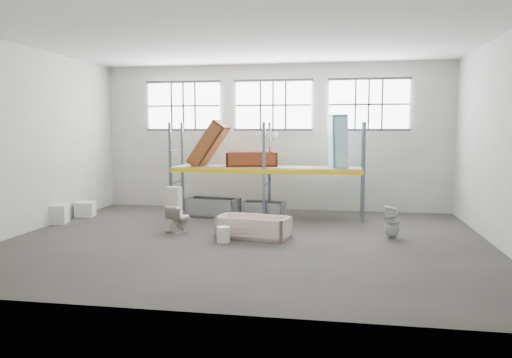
% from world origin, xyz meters
% --- Properties ---
extents(floor, '(12.00, 10.00, 0.10)m').
position_xyz_m(floor, '(0.00, 0.00, -0.05)').
color(floor, '#45403A').
rests_on(floor, ground).
extents(ceiling, '(12.00, 10.00, 0.10)m').
position_xyz_m(ceiling, '(0.00, 0.00, 5.05)').
color(ceiling, silver).
rests_on(ceiling, ground).
extents(wall_back, '(12.00, 0.10, 5.00)m').
position_xyz_m(wall_back, '(0.00, 5.05, 2.50)').
color(wall_back, '#ACAAA0').
rests_on(wall_back, ground).
extents(wall_front, '(12.00, 0.10, 5.00)m').
position_xyz_m(wall_front, '(0.00, -5.05, 2.50)').
color(wall_front, '#9C9A90').
rests_on(wall_front, ground).
extents(wall_left, '(0.10, 10.00, 5.00)m').
position_xyz_m(wall_left, '(-6.05, 0.00, 2.50)').
color(wall_left, beige).
rests_on(wall_left, ground).
extents(wall_right, '(0.10, 10.00, 5.00)m').
position_xyz_m(wall_right, '(6.05, 0.00, 2.50)').
color(wall_right, '#ABA99E').
rests_on(wall_right, ground).
extents(window_left, '(2.60, 0.04, 1.60)m').
position_xyz_m(window_left, '(-3.20, 4.94, 3.60)').
color(window_left, white).
rests_on(window_left, wall_back).
extents(window_mid, '(2.60, 0.04, 1.60)m').
position_xyz_m(window_mid, '(0.00, 4.94, 3.60)').
color(window_mid, white).
rests_on(window_mid, wall_back).
extents(window_right, '(2.60, 0.04, 1.60)m').
position_xyz_m(window_right, '(3.20, 4.94, 3.60)').
color(window_right, white).
rests_on(window_right, wall_back).
extents(rack_upright_la, '(0.08, 0.08, 3.00)m').
position_xyz_m(rack_upright_la, '(-3.00, 2.90, 1.50)').
color(rack_upright_la, slate).
rests_on(rack_upright_la, floor).
extents(rack_upright_lb, '(0.08, 0.08, 3.00)m').
position_xyz_m(rack_upright_lb, '(-3.00, 4.10, 1.50)').
color(rack_upright_lb, slate).
rests_on(rack_upright_lb, floor).
extents(rack_upright_ma, '(0.08, 0.08, 3.00)m').
position_xyz_m(rack_upright_ma, '(0.00, 2.90, 1.50)').
color(rack_upright_ma, slate).
rests_on(rack_upright_ma, floor).
extents(rack_upright_mb, '(0.08, 0.08, 3.00)m').
position_xyz_m(rack_upright_mb, '(0.00, 4.10, 1.50)').
color(rack_upright_mb, slate).
rests_on(rack_upright_mb, floor).
extents(rack_upright_ra, '(0.08, 0.08, 3.00)m').
position_xyz_m(rack_upright_ra, '(3.00, 2.90, 1.50)').
color(rack_upright_ra, slate).
rests_on(rack_upright_ra, floor).
extents(rack_upright_rb, '(0.08, 0.08, 3.00)m').
position_xyz_m(rack_upright_rb, '(3.00, 4.10, 1.50)').
color(rack_upright_rb, slate).
rests_on(rack_upright_rb, floor).
extents(rack_beam_front, '(6.00, 0.10, 0.14)m').
position_xyz_m(rack_beam_front, '(0.00, 2.90, 1.50)').
color(rack_beam_front, yellow).
rests_on(rack_beam_front, floor).
extents(rack_beam_back, '(6.00, 0.10, 0.14)m').
position_xyz_m(rack_beam_back, '(0.00, 4.10, 1.50)').
color(rack_beam_back, yellow).
rests_on(rack_beam_back, floor).
extents(shelf_deck, '(5.90, 1.10, 0.03)m').
position_xyz_m(shelf_deck, '(0.00, 3.50, 1.58)').
color(shelf_deck, gray).
rests_on(shelf_deck, floor).
extents(wet_patch, '(1.80, 1.80, 0.00)m').
position_xyz_m(wet_patch, '(0.00, 2.70, 0.00)').
color(wet_patch, black).
rests_on(wet_patch, floor).
extents(bathtub_beige, '(1.97, 1.19, 0.54)m').
position_xyz_m(bathtub_beige, '(0.13, 0.37, 0.27)').
color(bathtub_beige, beige).
rests_on(bathtub_beige, floor).
extents(cistern_spare, '(0.40, 0.20, 0.37)m').
position_xyz_m(cistern_spare, '(0.92, 0.55, 0.28)').
color(cistern_spare, beige).
rests_on(cistern_spare, bathtub_beige).
extents(sink_in_tub, '(0.59, 0.59, 0.16)m').
position_xyz_m(sink_in_tub, '(0.38, 0.55, 0.16)').
color(sink_in_tub, '#C1B2A6').
rests_on(sink_in_tub, bathtub_beige).
extents(toilet_beige, '(0.64, 0.83, 0.75)m').
position_xyz_m(toilet_beige, '(-1.96, 0.63, 0.38)').
color(toilet_beige, beige).
rests_on(toilet_beige, floor).
extents(cistern_tall, '(0.43, 0.31, 1.22)m').
position_xyz_m(cistern_tall, '(-2.16, 0.78, 0.61)').
color(cistern_tall, beige).
rests_on(cistern_tall, floor).
extents(toilet_white, '(0.41, 0.40, 0.85)m').
position_xyz_m(toilet_white, '(3.65, 0.82, 0.42)').
color(toilet_white, silver).
rests_on(toilet_white, floor).
extents(steel_tub_left, '(1.75, 1.06, 0.60)m').
position_xyz_m(steel_tub_left, '(-1.67, 3.11, 0.30)').
color(steel_tub_left, '#989CA0').
rests_on(steel_tub_left, floor).
extents(steel_tub_right, '(1.41, 0.82, 0.49)m').
position_xyz_m(steel_tub_right, '(-0.07, 3.35, 0.24)').
color(steel_tub_right, '#A7AAAF').
rests_on(steel_tub_right, floor).
extents(rust_tub_flat, '(1.77, 1.13, 0.46)m').
position_xyz_m(rust_tub_flat, '(-0.52, 3.59, 1.82)').
color(rust_tub_flat, '#96371F').
rests_on(rust_tub_flat, shelf_deck).
extents(rust_tub_tilted, '(1.35, 0.85, 1.58)m').
position_xyz_m(rust_tub_tilted, '(-1.88, 3.40, 2.29)').
color(rust_tub_tilted, '#97552A').
rests_on(rust_tub_tilted, shelf_deck).
extents(sink_on_shelf, '(0.86, 0.77, 0.63)m').
position_xyz_m(sink_on_shelf, '(0.02, 3.34, 2.09)').
color(sink_on_shelf, white).
rests_on(sink_on_shelf, rust_tub_flat).
extents(blue_tub_upright, '(0.70, 0.88, 1.68)m').
position_xyz_m(blue_tub_upright, '(2.21, 3.55, 2.40)').
color(blue_tub_upright, '#92D2DF').
rests_on(blue_tub_upright, shelf_deck).
extents(bucket, '(0.39, 0.39, 0.39)m').
position_xyz_m(bucket, '(-0.50, -0.32, 0.19)').
color(bucket, silver).
rests_on(bucket, floor).
extents(carton_near, '(0.76, 0.70, 0.55)m').
position_xyz_m(carton_near, '(-5.99, 1.23, 0.28)').
color(carton_near, silver).
rests_on(carton_near, floor).
extents(carton_far, '(0.69, 0.69, 0.47)m').
position_xyz_m(carton_far, '(-5.71, 2.44, 0.23)').
color(carton_far, silver).
rests_on(carton_far, floor).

